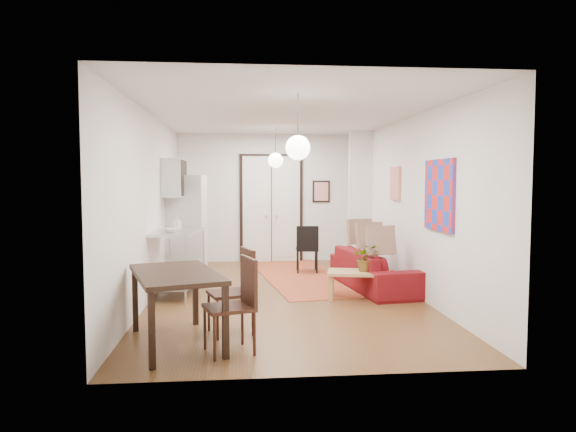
{
  "coord_description": "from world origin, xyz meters",
  "views": [
    {
      "loc": [
        -0.69,
        -8.2,
        1.86
      ],
      "look_at": [
        0.11,
        0.46,
        1.25
      ],
      "focal_mm": 32.0,
      "sensor_mm": 36.0,
      "label": 1
    }
  ],
  "objects": [
    {
      "name": "black_side_chair",
      "position": [
        0.63,
        2.08,
        0.56
      ],
      "size": [
        0.47,
        0.47,
        0.96
      ],
      "rotation": [
        0.0,
        0.0,
        3.07
      ],
      "color": "black",
      "rests_on": "floor"
    },
    {
      "name": "soap_bottle",
      "position": [
        -1.75,
        0.42,
        1.16
      ],
      "size": [
        0.13,
        0.13,
        0.22
      ],
      "primitive_type": "imported",
      "rotation": [
        0.0,
        0.0,
        -0.42
      ],
      "color": "#5094AD",
      "rests_on": "kitchen_counter"
    },
    {
      "name": "coffee_table",
      "position": [
        1.15,
        -0.39,
        0.38
      ],
      "size": [
        1.08,
        0.75,
        0.44
      ],
      "rotation": [
        0.0,
        0.0,
        -0.22
      ],
      "color": "tan",
      "rests_on": "floor"
    },
    {
      "name": "potted_plant",
      "position": [
        1.25,
        -0.39,
        0.65
      ],
      "size": [
        0.45,
        0.41,
        0.42
      ],
      "primitive_type": "imported",
      "rotation": [
        0.0,
        0.0,
        -0.22
      ],
      "color": "#2C602B",
      "rests_on": "coffee_table"
    },
    {
      "name": "wall_back",
      "position": [
        0.0,
        3.5,
        1.45
      ],
      "size": [
        4.2,
        0.02,
        2.9
      ],
      "primitive_type": "cube",
      "color": "white",
      "rests_on": "floor"
    },
    {
      "name": "painting_abstract",
      "position": [
        2.08,
        0.8,
        1.8
      ],
      "size": [
        0.05,
        0.5,
        0.6
      ],
      "primitive_type": "cube",
      "color": "#F4E6CB",
      "rests_on": "wall_right"
    },
    {
      "name": "wall_right",
      "position": [
        2.1,
        0.0,
        1.45
      ],
      "size": [
        0.02,
        7.0,
        2.9
      ],
      "primitive_type": "cube",
      "color": "white",
      "rests_on": "floor"
    },
    {
      "name": "stub_partition",
      "position": [
        1.85,
        2.55,
        1.45
      ],
      "size": [
        0.5,
        0.1,
        2.9
      ],
      "primitive_type": "cube",
      "color": "white",
      "rests_on": "floor"
    },
    {
      "name": "sofa",
      "position": [
        1.59,
        0.34,
        0.33
      ],
      "size": [
        1.19,
        2.35,
        0.66
      ],
      "primitive_type": "imported",
      "rotation": [
        0.0,
        0.0,
        1.71
      ],
      "color": "maroon",
      "rests_on": "floor"
    },
    {
      "name": "kitchen_counter",
      "position": [
        -1.74,
        0.17,
        0.7
      ],
      "size": [
        0.87,
        1.45,
        1.05
      ],
      "rotation": [
        0.0,
        0.0,
        -0.14
      ],
      "color": "silver",
      "rests_on": "floor"
    },
    {
      "name": "print_left",
      "position": [
        -2.07,
        2.0,
        1.95
      ],
      "size": [
        0.03,
        0.44,
        0.54
      ],
      "primitive_type": "cube",
      "color": "olive",
      "rests_on": "wall_left"
    },
    {
      "name": "pendant_back",
      "position": [
        0.0,
        2.0,
        2.25
      ],
      "size": [
        0.3,
        0.3,
        0.8
      ],
      "color": "white",
      "rests_on": "ceiling"
    },
    {
      "name": "dining_chair_far",
      "position": [
        -0.83,
        -2.64,
        0.6
      ],
      "size": [
        0.61,
        0.75,
        1.02
      ],
      "rotation": [
        0.0,
        0.0,
        -1.26
      ],
      "color": "#391A12",
      "rests_on": "floor"
    },
    {
      "name": "wall_left",
      "position": [
        -2.1,
        0.0,
        1.45
      ],
      "size": [
        0.02,
        7.0,
        2.9
      ],
      "primitive_type": "cube",
      "color": "white",
      "rests_on": "floor"
    },
    {
      "name": "wall_cabinet",
      "position": [
        -1.92,
        1.5,
        1.9
      ],
      "size": [
        0.35,
        1.0,
        0.7
      ],
      "primitive_type": "cube",
      "color": "silver",
      "rests_on": "wall_left"
    },
    {
      "name": "poster_back",
      "position": [
        1.15,
        3.47,
        1.6
      ],
      "size": [
        0.4,
        0.03,
        0.5
      ],
      "primitive_type": "cube",
      "color": "red",
      "rests_on": "wall_back"
    },
    {
      "name": "double_doors",
      "position": [
        0.0,
        3.46,
        1.2
      ],
      "size": [
        1.44,
        0.06,
        2.5
      ],
      "primitive_type": "cube",
      "color": "silver",
      "rests_on": "wall_back"
    },
    {
      "name": "pendant_front",
      "position": [
        0.0,
        -2.0,
        2.25
      ],
      "size": [
        0.3,
        0.3,
        0.8
      ],
      "color": "white",
      "rests_on": "ceiling"
    },
    {
      "name": "wall_front",
      "position": [
        0.0,
        -3.5,
        1.45
      ],
      "size": [
        4.2,
        0.02,
        2.9
      ],
      "primitive_type": "cube",
      "color": "white",
      "rests_on": "floor"
    },
    {
      "name": "ceiling",
      "position": [
        0.0,
        0.0,
        2.9
      ],
      "size": [
        4.2,
        7.0,
        0.02
      ],
      "primitive_type": "cube",
      "color": "silver",
      "rests_on": "wall_back"
    },
    {
      "name": "bowl",
      "position": [
        -1.75,
        -0.13,
        1.08
      ],
      "size": [
        0.33,
        0.33,
        0.06
      ],
      "primitive_type": "imported",
      "rotation": [
        0.0,
        0.0,
        -0.42
      ],
      "color": "beige",
      "rests_on": "kitchen_counter"
    },
    {
      "name": "floor",
      "position": [
        0.0,
        0.0,
        0.0
      ],
      "size": [
        7.0,
        7.0,
        0.0
      ],
      "primitive_type": "plane",
      "color": "brown",
      "rests_on": "ground"
    },
    {
      "name": "fridge",
      "position": [
        -1.74,
        1.8,
        0.98
      ],
      "size": [
        0.75,
        0.75,
        1.95
      ],
      "primitive_type": "cube",
      "rotation": [
        0.0,
        0.0,
        -0.09
      ],
      "color": "silver",
      "rests_on": "floor"
    },
    {
      "name": "kilim_rug",
      "position": [
        0.49,
        1.49,
        0.0
      ],
      "size": [
        1.99,
        4.07,
        0.01
      ],
      "primitive_type": "cube",
      "rotation": [
        0.0,
        0.0,
        0.14
      ],
      "color": "#B85B2E",
      "rests_on": "floor"
    },
    {
      "name": "dining_table",
      "position": [
        -1.43,
        -2.39,
        0.74
      ],
      "size": [
        1.27,
        1.69,
        0.83
      ],
      "rotation": [
        0.0,
        0.0,
        0.31
      ],
      "color": "black",
      "rests_on": "floor"
    },
    {
      "name": "dining_chair_near",
      "position": [
        -0.83,
        -1.94,
        0.6
      ],
      "size": [
        0.61,
        0.75,
        1.02
      ],
      "rotation": [
        0.0,
        0.0,
        -1.26
      ],
      "color": "#391A12",
      "rests_on": "floor"
    },
    {
      "name": "painting_popart",
      "position": [
        2.08,
        -1.25,
        1.65
      ],
      "size": [
        0.05,
        1.0,
        1.0
      ],
      "primitive_type": "cube",
      "color": "red",
      "rests_on": "wall_right"
    }
  ]
}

